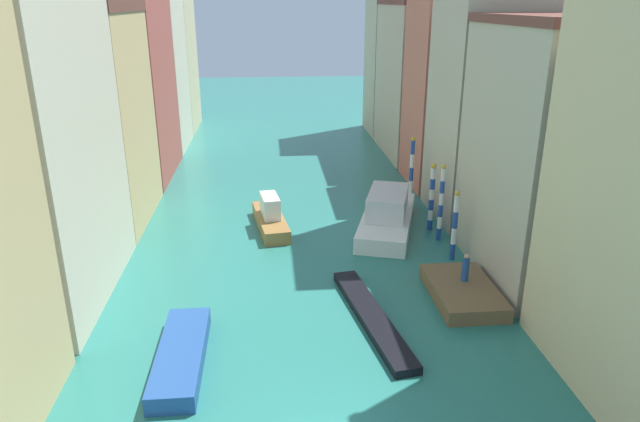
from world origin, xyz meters
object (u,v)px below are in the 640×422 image
object	(u,v)px
person_on_dock	(466,268)
gondola_black	(372,317)
motorboat_0	(181,356)
mooring_pole_1	(441,202)
mooring_pole_3	(411,172)
vaporetto_white	(387,215)
motorboat_1	(270,217)
waterfront_dock	(463,292)
mooring_pole_0	(455,225)
mooring_pole_2	(432,196)

from	to	relation	value
person_on_dock	gondola_black	xyz separation A→B (m)	(-5.19, -2.20, -1.24)
gondola_black	motorboat_0	world-z (taller)	motorboat_0
mooring_pole_1	motorboat_0	size ratio (longest dim) A/B	0.76
mooring_pole_3	motorboat_0	bearing A→B (deg)	-127.71
vaporetto_white	motorboat_1	bearing A→B (deg)	173.95
waterfront_dock	motorboat_0	distance (m)	14.14
person_on_dock	mooring_pole_0	size ratio (longest dim) A/B	0.35
mooring_pole_3	vaporetto_white	distance (m)	5.17
gondola_black	mooring_pole_2	bearing A→B (deg)	62.01
person_on_dock	gondola_black	size ratio (longest dim) A/B	0.16
person_on_dock	mooring_pole_2	world-z (taller)	mooring_pole_2
person_on_dock	mooring_pole_0	distance (m)	4.24
person_on_dock	mooring_pole_3	size ratio (longest dim) A/B	0.28
mooring_pole_2	gondola_black	size ratio (longest dim) A/B	0.50
mooring_pole_0	motorboat_1	world-z (taller)	mooring_pole_0
mooring_pole_1	vaporetto_white	distance (m)	3.91
mooring_pole_2	mooring_pole_0	bearing A→B (deg)	-89.33
mooring_pole_1	motorboat_0	xyz separation A→B (m)	(-14.42, -11.91, -2.13)
mooring_pole_3	mooring_pole_1	bearing A→B (deg)	-87.06
mooring_pole_1	motorboat_1	size ratio (longest dim) A/B	0.77
waterfront_dock	vaporetto_white	distance (m)	9.94
vaporetto_white	mooring_pole_2	bearing A→B (deg)	-9.29
person_on_dock	gondola_black	distance (m)	5.77
motorboat_0	vaporetto_white	bearing A→B (deg)	50.64
gondola_black	person_on_dock	bearing A→B (deg)	22.96
mooring_pole_0	mooring_pole_3	distance (m)	9.28
mooring_pole_1	gondola_black	distance (m)	11.24
mooring_pole_3	gondola_black	distance (m)	16.74
vaporetto_white	motorboat_1	xyz separation A→B (m)	(-7.68, 0.81, -0.24)
mooring_pole_3	gondola_black	world-z (taller)	mooring_pole_3
person_on_dock	motorboat_1	bearing A→B (deg)	134.38
person_on_dock	vaporetto_white	size ratio (longest dim) A/B	0.15
mooring_pole_2	vaporetto_white	xyz separation A→B (m)	(-2.78, 0.45, -1.34)
waterfront_dock	motorboat_0	xyz separation A→B (m)	(-13.46, -4.33, 0.01)
mooring_pole_0	mooring_pole_1	distance (m)	2.97
waterfront_dock	motorboat_0	bearing A→B (deg)	-162.18
person_on_dock	mooring_pole_0	bearing A→B (deg)	80.46
person_on_dock	motorboat_0	distance (m)	14.55
waterfront_dock	person_on_dock	xyz separation A→B (m)	(0.21, 0.52, 1.06)
waterfront_dock	mooring_pole_1	world-z (taller)	mooring_pole_1
mooring_pole_1	waterfront_dock	bearing A→B (deg)	-97.21
waterfront_dock	mooring_pole_0	world-z (taller)	mooring_pole_0
waterfront_dock	mooring_pole_3	world-z (taller)	mooring_pole_3
mooring_pole_1	motorboat_1	distance (m)	11.11
waterfront_dock	motorboat_1	xyz separation A→B (m)	(-9.60, 10.55, 0.37)
person_on_dock	mooring_pole_2	xyz separation A→B (m)	(0.64, 8.77, 0.89)
person_on_dock	mooring_pole_0	world-z (taller)	mooring_pole_0
mooring_pole_2	mooring_pole_1	bearing A→B (deg)	-86.40
mooring_pole_0	mooring_pole_2	size ratio (longest dim) A/B	0.93
waterfront_dock	mooring_pole_3	bearing A→B (deg)	87.38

